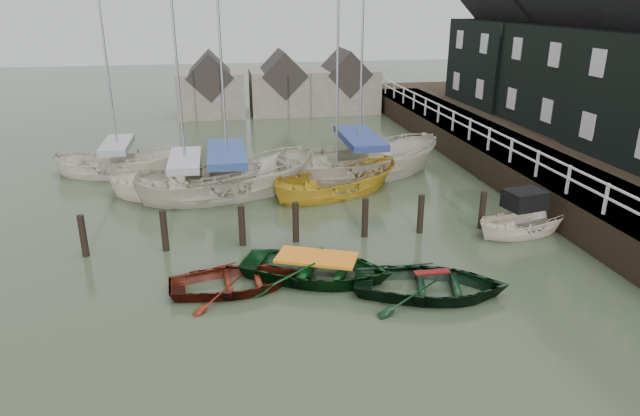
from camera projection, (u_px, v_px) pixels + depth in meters
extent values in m
plane|color=#2D3924|center=(350.00, 278.00, 16.83)|extent=(120.00, 120.00, 0.00)
cube|color=black|center=(498.00, 140.00, 27.14)|extent=(3.00, 32.00, 0.20)
cube|color=silver|center=(471.00, 120.00, 26.53)|extent=(0.06, 32.00, 0.06)
cube|color=silver|center=(470.00, 128.00, 26.66)|extent=(0.06, 32.00, 0.06)
cube|color=black|center=(597.00, 163.00, 28.52)|extent=(14.00, 38.00, 1.50)
cube|color=black|center=(586.00, 77.00, 28.98)|extent=(6.00, 7.00, 5.00)
cube|color=black|center=(518.00, 62.00, 35.45)|extent=(6.40, 7.00, 5.00)
cylinder|color=black|center=(84.00, 242.00, 18.11)|extent=(0.22, 0.22, 1.80)
cylinder|color=black|center=(165.00, 236.00, 18.52)|extent=(0.22, 0.22, 1.80)
cylinder|color=black|center=(242.00, 231.00, 18.93)|extent=(0.22, 0.22, 1.80)
cylinder|color=black|center=(296.00, 228.00, 19.23)|extent=(0.22, 0.22, 1.80)
cylinder|color=black|center=(365.00, 223.00, 19.62)|extent=(0.22, 0.22, 1.80)
cylinder|color=black|center=(420.00, 219.00, 19.95)|extent=(0.22, 0.22, 1.80)
cylinder|color=black|center=(482.00, 215.00, 20.33)|extent=(0.22, 0.22, 1.80)
cube|color=#665B51|center=(211.00, 94.00, 39.66)|extent=(4.50, 4.00, 3.00)
cube|color=#282321|center=(210.00, 75.00, 39.21)|extent=(3.18, 4.08, 3.18)
cube|color=#665B51|center=(282.00, 92.00, 40.48)|extent=(4.50, 4.00, 3.00)
cube|color=#282321|center=(282.00, 73.00, 40.03)|extent=(3.18, 4.08, 3.18)
cube|color=#665B51|center=(344.00, 90.00, 41.22)|extent=(4.50, 4.00, 3.00)
cube|color=#282321|center=(345.00, 72.00, 40.77)|extent=(3.18, 4.08, 3.18)
imported|color=#4F160B|center=(237.00, 288.00, 16.25)|extent=(3.92, 2.93, 0.77)
imported|color=black|center=(317.00, 278.00, 16.84)|extent=(5.36, 4.69, 0.93)
imported|color=black|center=(430.00, 294.00, 15.94)|extent=(4.94, 4.09, 0.88)
imported|color=silver|center=(523.00, 233.00, 20.09)|extent=(3.91, 2.10, 1.43)
cube|color=black|center=(525.00, 199.00, 19.86)|extent=(1.47, 1.24, 0.65)
imported|color=beige|center=(188.00, 194.00, 24.05)|extent=(6.52, 2.88, 2.45)
cylinder|color=#B2B2B7|center=(177.00, 67.00, 22.23)|extent=(0.10, 0.10, 7.80)
cube|color=#949599|center=(185.00, 160.00, 23.54)|extent=(3.58, 1.54, 0.30)
imported|color=#BCB7A0|center=(229.00, 194.00, 24.08)|extent=(8.15, 4.69, 2.96)
cylinder|color=#B2B2B7|center=(220.00, 34.00, 21.83)|extent=(0.10, 0.10, 9.70)
cube|color=navy|center=(227.00, 154.00, 23.47)|extent=(4.47, 2.53, 0.30)
imported|color=gold|center=(336.00, 193.00, 24.18)|extent=(6.28, 4.16, 2.27)
cylinder|color=#B2B2B7|center=(337.00, 73.00, 22.44)|extent=(0.10, 0.10, 7.49)
imported|color=#B8AF9D|center=(359.00, 176.00, 26.54)|extent=(8.32, 4.31, 3.06)
cylinder|color=#B2B2B7|center=(362.00, 37.00, 24.38)|extent=(0.10, 0.10, 9.08)
cube|color=navy|center=(360.00, 138.00, 25.91)|extent=(4.57, 2.32, 0.30)
imported|color=beige|center=(121.00, 174.00, 26.79)|extent=(6.29, 3.12, 2.33)
cylinder|color=#B2B2B7|center=(108.00, 75.00, 25.19)|extent=(0.10, 0.10, 6.63)
cube|color=gray|center=(117.00, 145.00, 26.30)|extent=(3.45, 1.67, 0.30)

